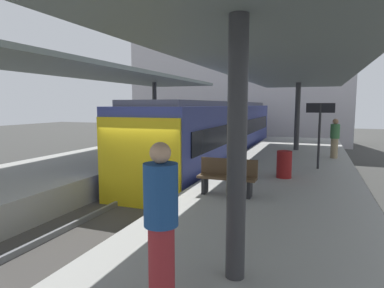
# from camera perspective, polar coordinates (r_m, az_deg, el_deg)

# --- Properties ---
(ground_plane) EXTENTS (80.00, 80.00, 0.00)m
(ground_plane) POSITION_cam_1_polar(r_m,az_deg,el_deg) (10.42, -7.13, -10.86)
(ground_plane) COLOR #383835
(platform_left) EXTENTS (4.40, 28.00, 1.00)m
(platform_left) POSITION_cam_1_polar(r_m,az_deg,el_deg) (12.48, -22.87, -6.01)
(platform_left) COLOR #9E9E99
(platform_left) RESTS_ON ground_plane
(platform_right) EXTENTS (4.40, 28.00, 1.00)m
(platform_right) POSITION_cam_1_polar(r_m,az_deg,el_deg) (9.19, 14.61, -10.19)
(platform_right) COLOR #9E9E99
(platform_right) RESTS_ON ground_plane
(track_ballast) EXTENTS (3.20, 28.00, 0.20)m
(track_ballast) POSITION_cam_1_polar(r_m,az_deg,el_deg) (10.39, -7.14, -10.33)
(track_ballast) COLOR #423F3D
(track_ballast) RESTS_ON ground_plane
(rail_near_side) EXTENTS (0.08, 28.00, 0.14)m
(rail_near_side) POSITION_cam_1_polar(r_m,az_deg,el_deg) (10.68, -10.61, -8.96)
(rail_near_side) COLOR slate
(rail_near_side) RESTS_ON track_ballast
(rail_far_side) EXTENTS (0.08, 28.00, 0.14)m
(rail_far_side) POSITION_cam_1_polar(r_m,az_deg,el_deg) (10.03, -3.47, -9.90)
(rail_far_side) COLOR slate
(rail_far_side) RESTS_ON track_ballast
(commuter_train) EXTENTS (2.78, 15.90, 3.10)m
(commuter_train) POSITION_cam_1_polar(r_m,az_deg,el_deg) (16.66, 4.41, 1.89)
(commuter_train) COLOR #38428C
(commuter_train) RESTS_ON track_ballast
(canopy_left) EXTENTS (4.18, 21.00, 3.54)m
(canopy_left) POSITION_cam_1_polar(r_m,az_deg,el_deg) (13.29, -19.42, 11.88)
(canopy_left) COLOR #333335
(canopy_left) RESTS_ON platform_left
(canopy_right) EXTENTS (4.18, 21.00, 3.35)m
(canopy_right) POSITION_cam_1_polar(r_m,az_deg,el_deg) (10.25, 16.13, 12.57)
(canopy_right) COLOR #333335
(canopy_right) RESTS_ON platform_right
(platform_bench) EXTENTS (1.40, 0.41, 0.86)m
(platform_bench) POSITION_cam_1_polar(r_m,az_deg,el_deg) (7.97, 6.18, -5.45)
(platform_bench) COLOR black
(platform_bench) RESTS_ON platform_right
(platform_sign) EXTENTS (0.90, 0.08, 2.21)m
(platform_sign) POSITION_cam_1_polar(r_m,az_deg,el_deg) (11.77, 21.28, 3.77)
(platform_sign) COLOR #262628
(platform_sign) RESTS_ON platform_right
(litter_bin) EXTENTS (0.44, 0.44, 0.80)m
(litter_bin) POSITION_cam_1_polar(r_m,az_deg,el_deg) (10.12, 15.68, -3.41)
(litter_bin) COLOR maroon
(litter_bin) RESTS_ON platform_right
(passenger_near_bench) EXTENTS (0.36, 0.36, 1.78)m
(passenger_near_bench) POSITION_cam_1_polar(r_m,az_deg,el_deg) (3.53, -5.38, -13.51)
(passenger_near_bench) COLOR maroon
(passenger_near_bench) RESTS_ON platform_right
(passenger_mid_platform) EXTENTS (0.36, 0.36, 1.60)m
(passenger_mid_platform) POSITION_cam_1_polar(r_m,az_deg,el_deg) (14.48, 23.50, 0.99)
(passenger_mid_platform) COLOR #998460
(passenger_mid_platform) RESTS_ON platform_right
(station_building_backdrop) EXTENTS (18.00, 6.00, 11.00)m
(station_building_backdrop) POSITION_cam_1_polar(r_m,az_deg,el_deg) (29.57, 8.20, 11.29)
(station_building_backdrop) COLOR #B7B2B7
(station_building_backdrop) RESTS_ON ground_plane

